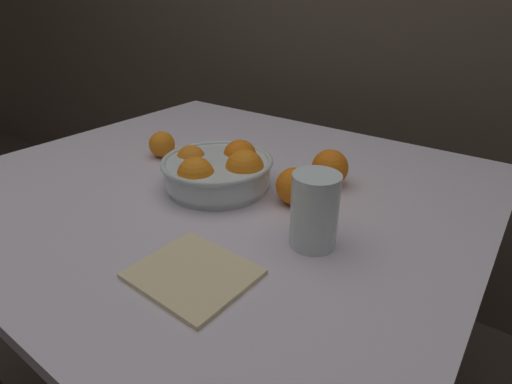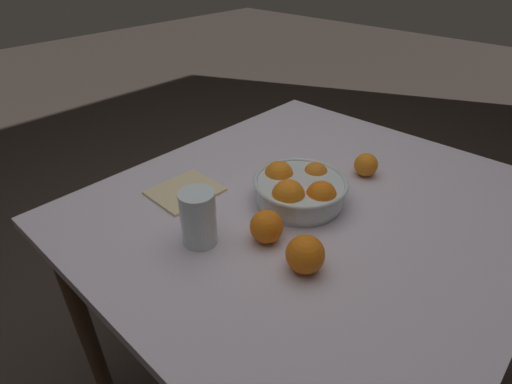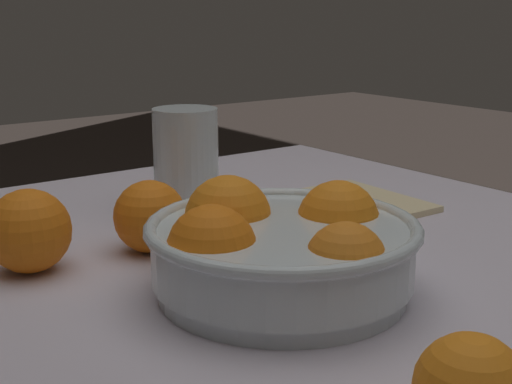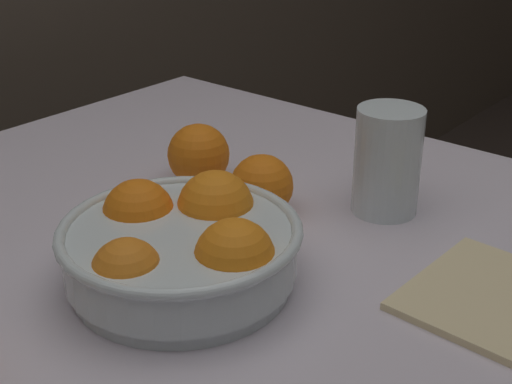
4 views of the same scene
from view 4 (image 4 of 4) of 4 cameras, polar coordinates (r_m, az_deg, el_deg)
name	(u,v)px [view 4 (image 4 of 4)]	position (r m, az deg, el deg)	size (l,w,h in m)	color
dining_table	(149,347)	(0.80, -8.58, -12.13)	(1.16, 1.04, 0.76)	silver
fruit_bowl	(183,246)	(0.73, -5.89, -4.33)	(0.25, 0.25, 0.10)	silver
juice_glass	(387,167)	(0.88, 10.42, 1.95)	(0.08, 0.08, 0.13)	#F4A314
orange_loose_near_bowl	(199,155)	(0.95, -4.62, 3.00)	(0.08, 0.08, 0.08)	orange
orange_loose_aside	(262,186)	(0.87, 0.46, 0.51)	(0.08, 0.08, 0.08)	orange
napkin	(494,297)	(0.76, 18.53, -8.00)	(0.18, 0.15, 0.01)	beige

